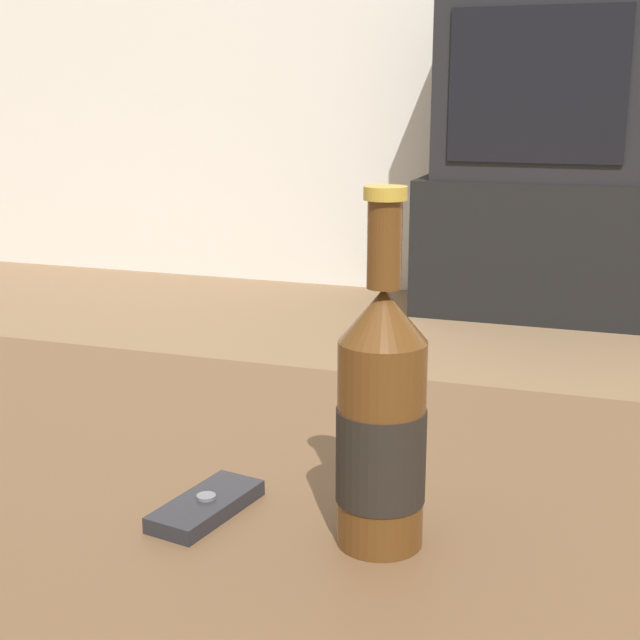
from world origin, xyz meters
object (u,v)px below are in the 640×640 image
at_px(television, 542,86).
at_px(beer_bottle, 381,422).
at_px(tv_stand, 533,248).
at_px(cell_phone, 206,506).

xyz_separation_m(television, beer_bottle, (0.15, -2.75, -0.28)).
bearing_deg(tv_stand, cell_phone, -90.03).
bearing_deg(cell_phone, television, 100.33).
distance_m(television, cell_phone, 2.78).
distance_m(tv_stand, television, 0.59).
relative_size(television, beer_bottle, 2.56).
bearing_deg(beer_bottle, tv_stand, 93.16).
relative_size(tv_stand, cell_phone, 7.28).
bearing_deg(cell_phone, tv_stand, 100.33).
distance_m(tv_stand, beer_bottle, 2.78).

